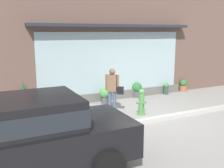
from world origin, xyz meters
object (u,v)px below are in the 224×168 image
at_px(pedestrian_with_handbag, 113,87).
at_px(potted_plant_window_center, 105,94).
at_px(fire_hydrant, 142,102).
at_px(potted_plant_window_right, 183,86).
at_px(potted_plant_trailing_edge, 166,88).
at_px(parked_car_black, 27,133).
at_px(potted_plant_by_entrance, 23,96).
at_px(potted_plant_low_front, 54,101).
at_px(potted_plant_doorstep, 137,90).

relative_size(pedestrian_with_handbag, potted_plant_window_center, 2.45).
relative_size(fire_hydrant, potted_plant_window_right, 1.61).
xyz_separation_m(fire_hydrant, potted_plant_trailing_edge, (2.73, 2.16, -0.17)).
xyz_separation_m(parked_car_black, potted_plant_by_entrance, (0.55, 4.77, -0.36)).
distance_m(potted_plant_low_front, potted_plant_window_right, 6.55).
distance_m(potted_plant_low_front, potted_plant_by_entrance, 1.14).
relative_size(parked_car_black, potted_plant_window_right, 7.13).
relative_size(parked_car_black, potted_plant_doorstep, 6.31).
distance_m(parked_car_black, potted_plant_window_center, 5.83).
xyz_separation_m(parked_car_black, potted_plant_trailing_edge, (7.02, 4.69, -0.66)).
height_order(pedestrian_with_handbag, potted_plant_doorstep, pedestrian_with_handbag).
xyz_separation_m(potted_plant_low_front, potted_plant_trailing_edge, (5.37, 0.05, -0.01)).
relative_size(parked_car_black, potted_plant_trailing_edge, 7.49).
bearing_deg(potted_plant_window_center, potted_plant_by_entrance, 174.46).
xyz_separation_m(pedestrian_with_handbag, potted_plant_window_center, (0.27, 1.31, -0.57)).
xyz_separation_m(pedestrian_with_handbag, parked_car_black, (-3.44, -3.15, -0.01)).
bearing_deg(potted_plant_window_center, fire_hydrant, -73.60).
bearing_deg(potted_plant_trailing_edge, parked_car_black, -146.24).
bearing_deg(potted_plant_by_entrance, potted_plant_doorstep, 1.27).
height_order(parked_car_black, potted_plant_by_entrance, parked_car_black).
height_order(pedestrian_with_handbag, potted_plant_by_entrance, pedestrian_with_handbag).
bearing_deg(potted_plant_window_right, potted_plant_by_entrance, -179.47).
xyz_separation_m(pedestrian_with_handbag, potted_plant_trailing_edge, (3.57, 1.54, -0.67)).
xyz_separation_m(potted_plant_doorstep, potted_plant_by_entrance, (-4.97, -0.11, 0.27)).
bearing_deg(potted_plant_low_front, potted_plant_trailing_edge, 0.51).
height_order(parked_car_black, potted_plant_window_center, parked_car_black).
bearing_deg(potted_plant_by_entrance, potted_plant_low_front, -6.54).
bearing_deg(potted_plant_trailing_edge, potted_plant_window_right, 7.23).
height_order(pedestrian_with_handbag, parked_car_black, parked_car_black).
bearing_deg(parked_car_black, pedestrian_with_handbag, 42.64).
bearing_deg(parked_car_black, potted_plant_low_front, 70.63).
bearing_deg(parked_car_black, potted_plant_window_right, 30.74).
relative_size(fire_hydrant, pedestrian_with_handbag, 0.57).
bearing_deg(fire_hydrant, potted_plant_doorstep, 62.31).
height_order(potted_plant_window_center, potted_plant_by_entrance, potted_plant_by_entrance).
bearing_deg(fire_hydrant, potted_plant_trailing_edge, 38.32).
bearing_deg(potted_plant_window_right, parked_car_black, -149.43).
xyz_separation_m(potted_plant_doorstep, potted_plant_trailing_edge, (1.50, -0.19, -0.02)).
bearing_deg(potted_plant_low_front, fire_hydrant, -38.73).
distance_m(pedestrian_with_handbag, potted_plant_low_front, 2.42).
bearing_deg(pedestrian_with_handbag, potted_plant_low_front, 178.56).
bearing_deg(parked_car_black, potted_plant_doorstep, 41.67).
bearing_deg(potted_plant_doorstep, pedestrian_with_handbag, -140.19).
relative_size(fire_hydrant, parked_car_black, 0.23).
distance_m(potted_plant_doorstep, potted_plant_by_entrance, 4.97).
bearing_deg(fire_hydrant, pedestrian_with_handbag, 143.36).
xyz_separation_m(potted_plant_low_front, potted_plant_by_entrance, (-1.10, 0.13, 0.28)).
bearing_deg(potted_plant_trailing_edge, fire_hydrant, -141.68).
bearing_deg(potted_plant_window_center, parked_car_black, -129.78).
bearing_deg(potted_plant_doorstep, potted_plant_trailing_edge, -7.18).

